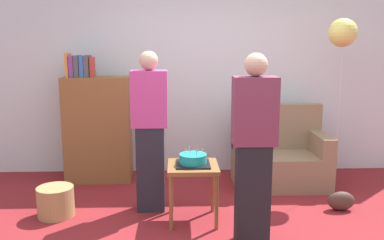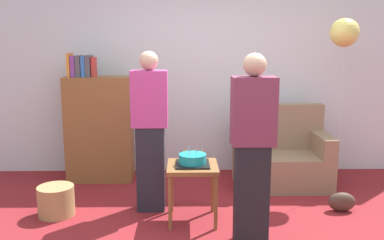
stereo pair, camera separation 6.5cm
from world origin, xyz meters
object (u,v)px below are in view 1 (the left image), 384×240
couch (279,157)px  person_holding_cake (254,150)px  person_blowing_candles (150,131)px  wicker_basket (56,202)px  balloon_bunch (343,32)px  side_table (193,173)px  bookshelf (97,127)px  birthday_cake (193,160)px  handbag (341,201)px

couch → person_holding_cake: bearing=-111.8°
person_blowing_candles → person_holding_cake: 1.19m
wicker_basket → balloon_bunch: (3.09, 0.73, 1.67)m
side_table → couch: bearing=43.3°
bookshelf → birthday_cake: bookshelf is taller
bookshelf → birthday_cake: (1.13, -1.26, -0.07)m
birthday_cake → handbag: 1.63m
couch → birthday_cake: (-1.09, -1.03, 0.27)m
person_holding_cake → handbag: bearing=-145.3°
person_blowing_candles → handbag: person_blowing_candles is taller
bookshelf → wicker_basket: bookshelf is taller
couch → balloon_bunch: (0.63, -0.14, 1.48)m
side_table → person_blowing_candles: size_ratio=0.34×
couch → bookshelf: bearing=174.1°
bookshelf → balloon_bunch: 3.10m
wicker_basket → person_holding_cake: bearing=-19.0°
birthday_cake → balloon_bunch: balloon_bunch is taller
person_holding_cake → side_table: bearing=-42.8°
bookshelf → side_table: 1.71m
person_holding_cake → balloon_bunch: size_ratio=0.82×
couch → person_blowing_candles: 1.75m
bookshelf → handbag: bookshelf is taller
person_holding_cake → wicker_basket: 2.07m
side_table → wicker_basket: (-1.36, 0.15, -0.33)m
side_table → person_blowing_candles: 0.62m
side_table → balloon_bunch: size_ratio=0.28×
couch → birthday_cake: size_ratio=3.44×
couch → birthday_cake: bearing=-136.7°
person_blowing_candles → person_holding_cake: same height
handbag → balloon_bunch: size_ratio=0.14×
couch → bookshelf: size_ratio=0.69×
person_blowing_candles → couch: bearing=48.6°
bookshelf → balloon_bunch: size_ratio=0.80×
person_blowing_candles → handbag: (1.96, -0.10, -0.73)m
bookshelf → couch: bearing=-5.9°
side_table → handbag: bearing=7.1°
person_holding_cake → wicker_basket: bearing=-17.0°
birthday_cake → person_holding_cake: size_ratio=0.20×
wicker_basket → balloon_bunch: 3.59m
bookshelf → birthday_cake: bearing=-47.9°
person_blowing_candles → balloon_bunch: size_ratio=0.82×
birthday_cake → wicker_basket: bearing=173.6°
couch → balloon_bunch: bearing=-12.6°
couch → person_blowing_candles: bearing=-154.1°
wicker_basket → couch: bearing=19.6°
wicker_basket → balloon_bunch: bearing=13.3°
couch → handbag: 0.98m
wicker_basket → birthday_cake: bearing=-6.4°
couch → bookshelf: bookshelf is taller
person_blowing_candles → balloon_bunch: balloon_bunch is taller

